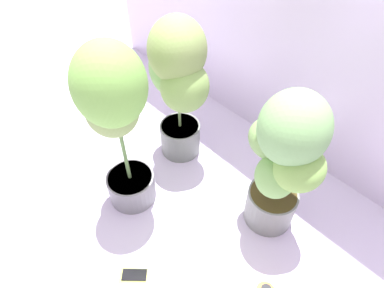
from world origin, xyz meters
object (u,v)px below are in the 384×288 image
Objects in this scene: cell_phone at (134,275)px; potted_plant_front_left at (115,114)px; potted_plant_back_left at (178,78)px; potted_plant_back_right at (284,158)px.

potted_plant_front_left is at bearing 9.17° from cell_phone.
potted_plant_back_left is 0.44m from potted_plant_front_left.
potted_plant_front_left reaches higher than potted_plant_back_left.
potted_plant_back_right reaches higher than cell_phone.
potted_plant_back_left is at bearing 99.71° from potted_plant_front_left.
potted_plant_back_right is at bearing 0.23° from potted_plant_back_left.
potted_plant_back_right is 0.69m from potted_plant_back_left.
potted_plant_back_left is at bearing -12.56° from cell_phone.
potted_plant_front_left is at bearing -144.89° from potted_plant_back_right.
cell_phone is (-0.22, -0.70, -0.47)m from potted_plant_back_right.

